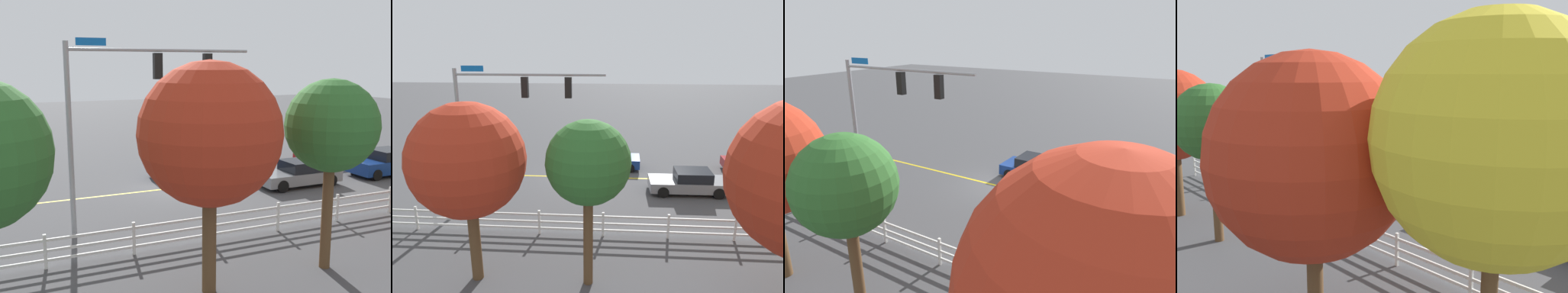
# 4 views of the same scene
# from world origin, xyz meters

# --- Properties ---
(ground_plane) EXTENTS (120.00, 120.00, 0.00)m
(ground_plane) POSITION_xyz_m (0.00, 0.00, 0.00)
(ground_plane) COLOR #444447
(lane_center_stripe) EXTENTS (28.00, 0.16, 0.01)m
(lane_center_stripe) POSITION_xyz_m (-4.00, 0.00, 0.00)
(lane_center_stripe) COLOR gold
(lane_center_stripe) RESTS_ON ground_plane
(signal_assembly) EXTENTS (7.45, 0.38, 7.37)m
(signal_assembly) POSITION_xyz_m (3.64, 4.79, 5.18)
(signal_assembly) COLOR gray
(signal_assembly) RESTS_ON ground_plane
(car_0) EXTENTS (4.29, 2.12, 1.40)m
(car_0) POSITION_xyz_m (-1.62, -2.05, 0.67)
(car_0) COLOR navy
(car_0) RESTS_ON ground_plane
(car_1) EXTENTS (4.32, 1.96, 1.28)m
(car_1) POSITION_xyz_m (-11.59, -1.99, 0.61)
(car_1) COLOR maroon
(car_1) RESTS_ON ground_plane
(car_2) EXTENTS (4.54, 1.96, 1.36)m
(car_2) POSITION_xyz_m (-6.41, 2.08, 0.65)
(car_2) COLOR slate
(car_2) RESTS_ON ground_plane
(car_3) EXTENTS (4.27, 2.08, 1.51)m
(car_3) POSITION_xyz_m (-12.50, 2.05, 0.72)
(car_3) COLOR navy
(car_3) RESTS_ON ground_plane
(white_rail_fence) EXTENTS (26.10, 0.10, 1.15)m
(white_rail_fence) POSITION_xyz_m (-3.00, 7.48, 0.60)
(white_rail_fence) COLOR white
(white_rail_fence) RESTS_ON ground_plane
(tree_2) EXTENTS (3.97, 3.97, 6.56)m
(tree_2) POSITION_xyz_m (2.96, 10.85, 4.55)
(tree_2) COLOR brown
(tree_2) RESTS_ON ground_plane
(tree_3) EXTENTS (2.86, 2.86, 6.02)m
(tree_3) POSITION_xyz_m (-1.12, 10.85, 4.54)
(tree_3) COLOR brown
(tree_3) RESTS_ON ground_plane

